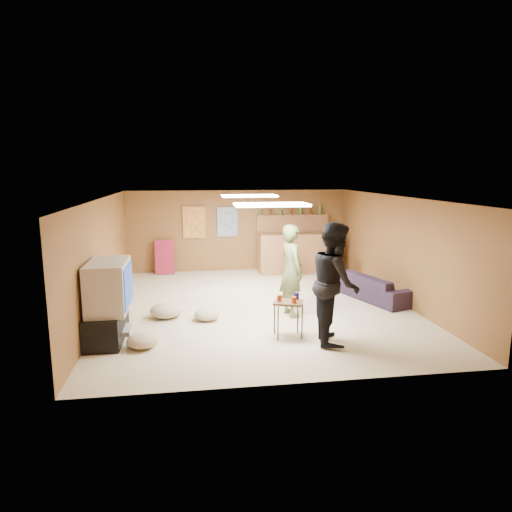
{
  "coord_description": "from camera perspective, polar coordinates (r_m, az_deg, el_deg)",
  "views": [
    {
      "loc": [
        -1.36,
        -8.87,
        2.72
      ],
      "look_at": [
        0.0,
        0.2,
        1.0
      ],
      "focal_mm": 32.0,
      "sensor_mm": 36.0,
      "label": 1
    }
  ],
  "objects": [
    {
      "name": "cup_red_far",
      "position": [
        7.46,
        4.78,
        -5.49
      ],
      "size": [
        0.09,
        0.09,
        0.1
      ],
      "primitive_type": "cylinder",
      "rotation": [
        0.0,
        0.0,
        0.32
      ],
      "color": "red",
      "rests_on": "tray_table"
    },
    {
      "name": "ceiling_panel_back",
      "position": [
        10.18,
        -0.84,
        7.52
      ],
      "size": [
        1.2,
        0.6,
        0.04
      ],
      "primitive_type": "cube",
      "color": "white",
      "rests_on": "ceiling"
    },
    {
      "name": "bar_counter",
      "position": [
        12.35,
        5.0,
        0.46
      ],
      "size": [
        2.0,
        0.6,
        1.1
      ],
      "primitive_type": "cube",
      "color": "#945E36",
      "rests_on": "ground"
    },
    {
      "name": "wall_right",
      "position": [
        10.01,
        17.41,
        0.82
      ],
      "size": [
        0.02,
        7.0,
        2.2
      ],
      "primitive_type": "cube",
      "color": "brown",
      "rests_on": "ground"
    },
    {
      "name": "poster_right",
      "position": [
        12.45,
        -3.6,
        4.28
      ],
      "size": [
        0.55,
        0.03,
        0.8
      ],
      "primitive_type": "cube",
      "color": "#334C99",
      "rests_on": "wall_back"
    },
    {
      "name": "cup_red_near",
      "position": [
        7.56,
        2.94,
        -5.24
      ],
      "size": [
        0.1,
        0.1,
        0.11
      ],
      "primitive_type": "cylinder",
      "rotation": [
        0.0,
        0.0,
        0.31
      ],
      "color": "red",
      "rests_on": "tray_table"
    },
    {
      "name": "ceiling_panel_front",
      "position": [
        7.51,
        1.94,
        6.43
      ],
      "size": [
        1.2,
        0.6,
        0.04
      ],
      "primitive_type": "cube",
      "color": "white",
      "rests_on": "ceiling"
    },
    {
      "name": "ceiling",
      "position": [
        8.99,
        0.19,
        7.31
      ],
      "size": [
        6.0,
        7.0,
        0.02
      ],
      "primitive_type": "cube",
      "color": "silver",
      "rests_on": "ground"
    },
    {
      "name": "cup_blue",
      "position": [
        7.69,
        5.1,
        -4.98
      ],
      "size": [
        0.09,
        0.09,
        0.11
      ],
      "primitive_type": "cylinder",
      "rotation": [
        0.0,
        0.0,
        0.07
      ],
      "color": "#1D148E",
      "rests_on": "tray_table"
    },
    {
      "name": "wall_left",
      "position": [
        9.16,
        -18.7,
        -0.12
      ],
      "size": [
        0.02,
        7.0,
        2.2
      ],
      "primitive_type": "cube",
      "color": "brown",
      "rests_on": "ground"
    },
    {
      "name": "person_black",
      "position": [
        7.34,
        9.82,
        -3.32
      ],
      "size": [
        0.88,
        1.05,
        1.94
      ],
      "primitive_type": "imported",
      "rotation": [
        0.0,
        0.0,
        1.41
      ],
      "color": "black",
      "rests_on": "ground"
    },
    {
      "name": "wall_front",
      "position": [
        5.77,
        5.49,
        -5.71
      ],
      "size": [
        6.0,
        0.02,
        2.2
      ],
      "primitive_type": "cube",
      "color": "brown",
      "rests_on": "ground"
    },
    {
      "name": "ground",
      "position": [
        9.37,
        0.18,
        -6.24
      ],
      "size": [
        7.0,
        7.0,
        0.0
      ],
      "primitive_type": "plane",
      "color": "beige",
      "rests_on": "ground"
    },
    {
      "name": "cushion_far",
      "position": [
        7.44,
        -13.99,
        -10.21
      ],
      "size": [
        0.5,
        0.5,
        0.22
      ],
      "primitive_type": "ellipsoid",
      "rotation": [
        0.0,
        0.0,
        -0.02
      ],
      "color": "tan",
      "rests_on": "ground"
    },
    {
      "name": "bottle_row",
      "position": [
        12.61,
        4.35,
        5.74
      ],
      "size": [
        1.76,
        0.08,
        0.26
      ],
      "primitive_type": null,
      "color": "#3F7233",
      "rests_on": "bar_shelf"
    },
    {
      "name": "dvd_box",
      "position": [
        7.89,
        -16.56,
        -8.85
      ],
      "size": [
        0.35,
        0.5,
        0.08
      ],
      "primitive_type": "cube",
      "color": "#B2B2B7",
      "rests_on": "tv_stand"
    },
    {
      "name": "bar_stool_right",
      "position": [
        11.66,
        9.94,
        -0.06
      ],
      "size": [
        0.41,
        0.41,
        1.18
      ],
      "primitive_type": null,
      "rotation": [
        0.0,
        0.0,
        -0.1
      ],
      "color": "#945E36",
      "rests_on": "ground"
    },
    {
      "name": "bar_lip",
      "position": [
        12.03,
        5.31,
        2.83
      ],
      "size": [
        2.1,
        0.12,
        0.05
      ],
      "primitive_type": "cube",
      "color": "#382112",
      "rests_on": "bar_counter"
    },
    {
      "name": "tv_stand",
      "position": [
        7.89,
        -18.19,
        -8.17
      ],
      "size": [
        0.55,
        1.3,
        0.5
      ],
      "primitive_type": "cube",
      "color": "black",
      "rests_on": "ground"
    },
    {
      "name": "sofa",
      "position": [
        10.1,
        14.65,
        -3.76
      ],
      "size": [
        1.27,
        1.99,
        0.54
      ],
      "primitive_type": "imported",
      "rotation": [
        0.0,
        0.0,
        1.89
      ],
      "color": "black",
      "rests_on": "ground"
    },
    {
      "name": "bar_shelf",
      "position": [
        12.66,
        4.59,
        5.05
      ],
      "size": [
        2.0,
        0.18,
        0.05
      ],
      "primitive_type": "cube",
      "color": "#945E36",
      "rests_on": "bar_backing"
    },
    {
      "name": "person_olive",
      "position": [
        8.6,
        4.45,
        -1.81
      ],
      "size": [
        0.54,
        0.71,
        1.75
      ],
      "primitive_type": "imported",
      "rotation": [
        0.0,
        0.0,
        1.79
      ],
      "color": "#5C643A",
      "rests_on": "ground"
    },
    {
      "name": "bar_backing",
      "position": [
        12.71,
        4.55,
        3.71
      ],
      "size": [
        2.0,
        0.14,
        0.6
      ],
      "primitive_type": "cube",
      "color": "#945E36",
      "rests_on": "bar_counter"
    },
    {
      "name": "poster_left",
      "position": [
        12.41,
        -7.76,
        4.18
      ],
      "size": [
        0.6,
        0.03,
        0.85
      ],
      "primitive_type": "cube",
      "color": "#BF3F26",
      "rests_on": "wall_back"
    },
    {
      "name": "cushion_mid",
      "position": [
        8.54,
        -6.17,
        -7.26
      ],
      "size": [
        0.54,
        0.54,
        0.21
      ],
      "primitive_type": "ellipsoid",
      "rotation": [
        0.0,
        0.0,
        0.16
      ],
      "color": "tan",
      "rests_on": "ground"
    },
    {
      "name": "cushion_near_tv",
      "position": [
        8.79,
        -11.16,
        -6.67
      ],
      "size": [
        0.68,
        0.68,
        0.27
      ],
      "primitive_type": "ellipsoid",
      "rotation": [
        0.0,
        0.0,
        -0.13
      ],
      "color": "tan",
      "rests_on": "ground"
    },
    {
      "name": "tray_table",
      "position": [
        7.64,
        4.04,
        -7.86
      ],
      "size": [
        0.56,
        0.51,
        0.6
      ],
      "primitive_type": "cube",
      "rotation": [
        0.0,
        0.0,
        -0.36
      ],
      "color": "#382112",
      "rests_on": "ground"
    },
    {
      "name": "wall_back",
      "position": [
        12.55,
        -2.24,
        3.19
      ],
      "size": [
        6.0,
        0.02,
        2.2
      ],
      "primitive_type": "cube",
      "color": "brown",
      "rests_on": "ground"
    },
    {
      "name": "folding_chair_stack",
      "position": [
        12.39,
        -11.34,
        -0.15
      ],
      "size": [
        0.5,
        0.26,
        0.91
      ],
      "primitive_type": "cube",
      "rotation": [
        -0.14,
        0.0,
        0.0
      ],
      "color": "#A31E3D",
      "rests_on": "ground"
    },
    {
      "name": "tv_screen",
      "position": [
        7.65,
        -15.66,
        -3.53
      ],
      "size": [
        0.02,
        0.95,
        0.65
      ],
      "primitive_type": "cube",
      "color": "navy",
      "rests_on": "tv_body"
    },
    {
      "name": "tv_body",
      "position": [
        7.7,
        -17.96,
        -3.57
      ],
      "size": [
        0.6,
        1.1,
        0.8
      ],
      "primitive_type": "cube",
      "color": "#B2B2B7",
      "rests_on": "tv_stand"
    },
    {
      "name": "bar_stool_left",
      "position": [
        11.7,
        4.2,
        0.23
      ],
      "size": [
        0.45,
        0.45,
        1.23
      ],
      "primitive_type": null,
      "rotation": [
        0.0,
        0.0,
        -0.17
      ],
      "color": "#945E36",
      "rests_on": "ground"
    }
  ]
}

